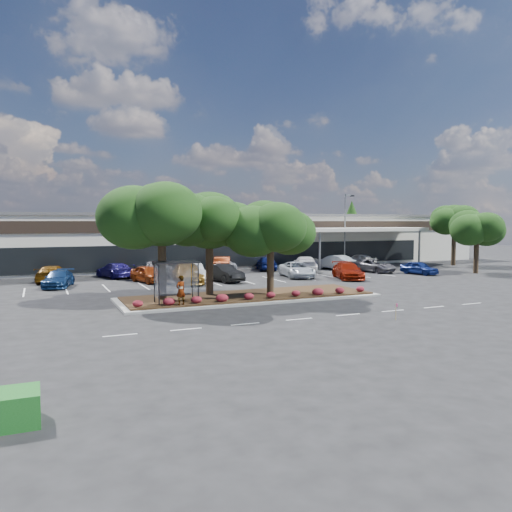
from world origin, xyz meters
name	(u,v)px	position (x,y,z in m)	size (l,w,h in m)	color
ground	(302,305)	(0.00, 0.00, 0.00)	(160.00, 160.00, 0.00)	black
retail_store	(172,239)	(0.06, 33.91, 3.15)	(80.40, 25.20, 6.25)	silver
landscape_island	(249,296)	(-2.00, 4.00, 0.12)	(18.00, 6.00, 0.26)	#969591
lane_markings	(240,286)	(-0.14, 10.42, 0.01)	(33.12, 20.06, 0.01)	silver
shrub_row	(262,295)	(-2.00, 1.90, 0.51)	(17.00, 0.80, 0.50)	maroon
bus_shelter	(176,270)	(-7.50, 2.95, 2.31)	(2.75, 1.55, 2.59)	black
island_tree_west	(162,239)	(-8.00, 4.50, 4.21)	(7.20, 7.20, 7.89)	#10340D
island_tree_mid	(209,242)	(-4.50, 5.20, 3.92)	(6.60, 6.60, 7.32)	#10340D
island_tree_east	(270,248)	(-0.50, 3.70, 3.51)	(5.80, 5.80, 6.50)	#10340D
tree_east_near	(477,242)	(26.00, 10.00, 3.25)	(5.60, 5.60, 6.51)	#10340D
tree_east_far	(454,234)	(31.00, 18.00, 3.81)	(6.40, 6.40, 7.62)	#10340D
conifer_north_east	(351,226)	(34.00, 44.00, 4.50)	(3.96, 3.96, 9.00)	#10340D
person_waiting	(181,290)	(-7.51, 1.70, 1.17)	(0.66, 0.43, 1.81)	#594C47
light_pole	(346,235)	(17.81, 21.65, 3.77)	(1.43, 0.50, 8.58)	#969591
survey_stake	(396,309)	(2.30, -6.36, 0.60)	(0.07, 0.14, 0.92)	#98814F
car_0	(59,279)	(-13.97, 15.64, 0.68)	(1.91, 4.69, 1.36)	navy
car_1	(148,274)	(-6.61, 15.86, 0.75)	(1.77, 4.39, 1.50)	maroon
car_2	(188,273)	(-3.57, 14.02, 0.84)	(2.36, 5.81, 1.69)	brown
car_3	(191,273)	(-3.10, 14.46, 0.85)	(1.81, 5.19, 1.71)	#B5B5B5
car_4	(223,273)	(-0.37, 13.79, 0.77)	(1.64, 4.69, 1.55)	black
car_5	(297,270)	(7.29, 14.17, 0.74)	(2.45, 5.30, 1.47)	silver
car_6	(348,271)	(10.96, 11.02, 0.76)	(2.13, 5.23, 1.52)	maroon
car_7	(374,266)	(17.11, 15.20, 0.68)	(2.25, 4.87, 1.35)	#4F4D54
car_8	(419,268)	(19.88, 11.51, 0.67)	(1.58, 3.92, 1.34)	navy
car_9	(52,274)	(-14.32, 19.40, 0.74)	(2.08, 5.11, 1.48)	#633A09
car_10	(115,270)	(-8.80, 20.82, 0.71)	(1.99, 4.90, 1.42)	navy
car_11	(152,269)	(-5.31, 20.41, 0.76)	(2.51, 5.45, 1.51)	#5C5A62
car_12	(221,265)	(2.44, 22.20, 0.70)	(2.31, 5.01, 1.39)	#A5A8AF
car_13	(222,264)	(2.66, 22.47, 0.80)	(1.69, 4.85, 1.60)	maroon
car_14	(267,263)	(7.53, 21.63, 0.79)	(1.86, 4.61, 1.57)	navy
car_15	(305,264)	(10.72, 18.73, 0.81)	(2.28, 5.60, 1.62)	silver
car_16	(334,262)	(14.84, 19.39, 0.80)	(1.70, 4.87, 1.61)	#A5ACB2
car_17	(358,260)	(19.91, 21.98, 0.74)	(1.75, 4.35, 1.48)	silver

